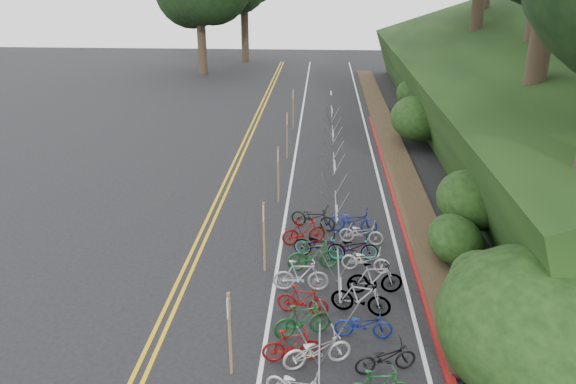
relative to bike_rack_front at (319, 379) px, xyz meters
The scene contains 10 objects.
ground 2.93m from the bike_rack_front, 152.27° to the left, with size 120.00×120.00×0.00m, color black.
road_markings 11.58m from the bike_rack_front, 99.16° to the left, with size 7.47×80.00×0.01m.
red_curb 13.71m from the bike_rack_front, 76.34° to the left, with size 0.25×28.00×0.10m, color maroon.
embankment 22.94m from the bike_rack_front, 62.71° to the left, with size 14.30×48.14×9.11m.
bike_rack_front is the anchor object (origin of this frame).
bike_racks_rest 14.31m from the bike_rack_front, 87.87° to the left, with size 1.14×23.00×1.17m.
signpost_near 2.51m from the bike_rack_front, 152.22° to the left, with size 0.08×0.40×2.34m.
signposts_rest 15.42m from the bike_rack_front, 96.97° to the left, with size 0.08×18.40×2.50m.
bike_front 1.92m from the bike_rack_front, 111.59° to the left, with size 1.59×0.45×0.95m, color maroon.
bike_valet 4.32m from the bike_rack_front, 83.26° to the left, with size 3.27×13.32×1.07m.
Camera 1 is at (2.40, -11.41, 9.46)m, focal length 35.00 mm.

